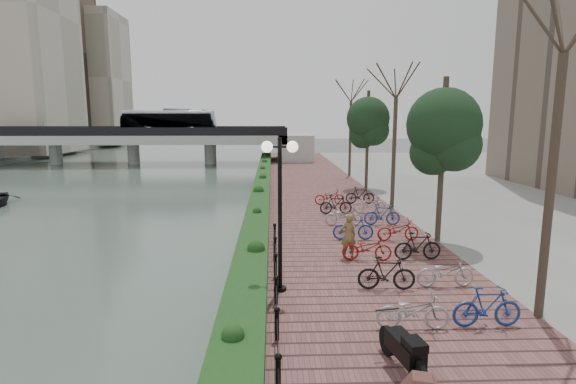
{
  "coord_description": "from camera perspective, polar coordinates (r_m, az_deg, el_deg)",
  "views": [
    {
      "loc": [
        1.31,
        -8.42,
        5.44
      ],
      "look_at": [
        2.05,
        12.31,
        2.0
      ],
      "focal_mm": 28.0,
      "sensor_mm": 36.0,
      "label": 1
    }
  ],
  "objects": [
    {
      "name": "river_water",
      "position": [
        37.58,
        -27.73,
        0.02
      ],
      "size": [
        30.0,
        130.0,
        0.02
      ],
      "primitive_type": "cube",
      "color": "#47584F",
      "rests_on": "ground"
    },
    {
      "name": "promenade",
      "position": [
        26.57,
        3.82,
        -1.87
      ],
      "size": [
        8.0,
        75.0,
        0.5
      ],
      "primitive_type": "cube",
      "color": "brown",
      "rests_on": "ground"
    },
    {
      "name": "hedge",
      "position": [
        28.8,
        -3.42,
        0.13
      ],
      "size": [
        1.1,
        56.0,
        0.6
      ],
      "primitive_type": "cube",
      "color": "#163C17",
      "rests_on": "promenade"
    },
    {
      "name": "chain_fence",
      "position": [
        11.38,
        -1.46,
        -14.36
      ],
      "size": [
        0.1,
        14.1,
        0.7
      ],
      "color": "black",
      "rests_on": "promenade"
    },
    {
      "name": "lamppost",
      "position": [
        12.48,
        -1.04,
        1.45
      ],
      "size": [
        1.02,
        0.32,
        4.4
      ],
      "color": "black",
      "rests_on": "promenade"
    },
    {
      "name": "motorcycle",
      "position": [
        9.51,
        14.31,
        -18.58
      ],
      "size": [
        0.8,
        1.73,
        1.04
      ],
      "primitive_type": null,
      "rotation": [
        0.0,
        0.0,
        0.17
      ],
      "color": "black",
      "rests_on": "promenade"
    },
    {
      "name": "pedestrian",
      "position": [
        16.13,
        7.67,
        -5.54
      ],
      "size": [
        0.65,
        0.49,
        1.6
      ],
      "primitive_type": "imported",
      "rotation": [
        0.0,
        0.0,
        3.35
      ],
      "color": "brown",
      "rests_on": "promenade"
    },
    {
      "name": "bicycle_parking",
      "position": [
        18.64,
        11.02,
        -4.63
      ],
      "size": [
        2.4,
        17.32,
        1.0
      ],
      "color": "#9FA0A3",
      "rests_on": "promenade"
    },
    {
      "name": "street_trees",
      "position": [
        22.2,
        15.56,
        4.54
      ],
      "size": [
        3.2,
        37.12,
        6.8
      ],
      "color": "#332A1E",
      "rests_on": "promenade"
    },
    {
      "name": "bridge",
      "position": [
        55.63,
        -18.25,
        6.82
      ],
      "size": [
        36.0,
        10.77,
        6.5
      ],
      "color": "#A6A5A0",
      "rests_on": "ground"
    }
  ]
}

